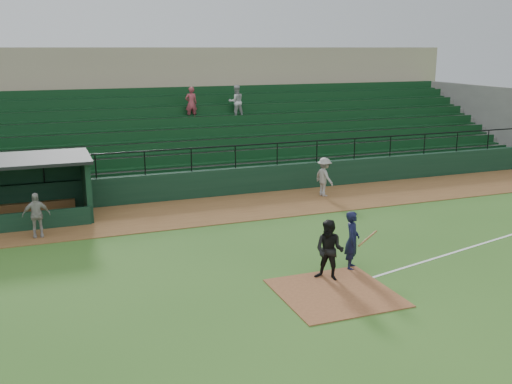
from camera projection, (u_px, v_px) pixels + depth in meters
name	position (u px, v px, depth m)	size (l,w,h in m)	color
ground	(318.00, 280.00, 16.48)	(90.00, 90.00, 0.00)	#315E1E
warning_track	(230.00, 208.00, 23.74)	(40.00, 4.00, 0.03)	brown
home_plate_dirt	(335.00, 293.00, 15.57)	(3.00, 3.00, 0.03)	brown
foul_line	(508.00, 236.00, 20.32)	(18.00, 0.09, 0.01)	white
stadium_structure	(180.00, 127.00, 30.86)	(38.00, 13.08, 6.40)	black
batter_at_plate	(352.00, 240.00, 17.13)	(1.15, 0.77, 1.76)	black
umpire	(330.00, 250.00, 16.27)	(0.85, 0.66, 1.75)	black
runner	(324.00, 177.00, 25.49)	(1.10, 0.63, 1.70)	gray
dugout_player_a	(36.00, 215.00, 19.96)	(0.91, 0.38, 1.56)	#A5A09B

